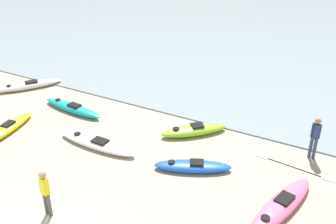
{
  "coord_description": "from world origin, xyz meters",
  "views": [
    {
      "loc": [
        6.75,
        -4.17,
        7.98
      ],
      "look_at": [
        -0.25,
        8.5,
        0.5
      ],
      "focal_mm": 42.0,
      "sensor_mm": 36.0,
      "label": 1
    }
  ],
  "objects_px": {
    "kayak_on_sand_4": "(72,108)",
    "loose_paddle": "(294,167)",
    "kayak_on_sand_1": "(97,143)",
    "kayak_on_sand_3": "(193,166)",
    "kayak_on_sand_7": "(194,130)",
    "person_near_waterline": "(315,135)",
    "kayak_on_sand_2": "(281,205)",
    "kayak_on_sand_9": "(28,85)",
    "kayak_on_sand_0": "(6,129)",
    "person_near_foreground": "(45,191)"
  },
  "relations": [
    {
      "from": "kayak_on_sand_4",
      "to": "loose_paddle",
      "type": "relative_size",
      "value": 1.18
    },
    {
      "from": "kayak_on_sand_1",
      "to": "kayak_on_sand_3",
      "type": "height_order",
      "value": "kayak_on_sand_3"
    },
    {
      "from": "kayak_on_sand_7",
      "to": "person_near_waterline",
      "type": "relative_size",
      "value": 1.52
    },
    {
      "from": "kayak_on_sand_3",
      "to": "kayak_on_sand_7",
      "type": "xyz_separation_m",
      "value": [
        -1.02,
        2.22,
        0.03
      ]
    },
    {
      "from": "kayak_on_sand_7",
      "to": "kayak_on_sand_4",
      "type": "bearing_deg",
      "value": -171.79
    },
    {
      "from": "person_near_waterline",
      "to": "loose_paddle",
      "type": "relative_size",
      "value": 0.58
    },
    {
      "from": "kayak_on_sand_1",
      "to": "kayak_on_sand_2",
      "type": "relative_size",
      "value": 0.98
    },
    {
      "from": "kayak_on_sand_7",
      "to": "person_near_waterline",
      "type": "xyz_separation_m",
      "value": [
        4.44,
        0.53,
        0.75
      ]
    },
    {
      "from": "kayak_on_sand_2",
      "to": "kayak_on_sand_4",
      "type": "relative_size",
      "value": 1.06
    },
    {
      "from": "kayak_on_sand_3",
      "to": "kayak_on_sand_9",
      "type": "height_order",
      "value": "kayak_on_sand_9"
    },
    {
      "from": "kayak_on_sand_7",
      "to": "kayak_on_sand_3",
      "type": "bearing_deg",
      "value": -65.29
    },
    {
      "from": "kayak_on_sand_3",
      "to": "kayak_on_sand_7",
      "type": "height_order",
      "value": "kayak_on_sand_7"
    },
    {
      "from": "kayak_on_sand_0",
      "to": "kayak_on_sand_1",
      "type": "height_order",
      "value": "kayak_on_sand_0"
    },
    {
      "from": "kayak_on_sand_1",
      "to": "kayak_on_sand_7",
      "type": "xyz_separation_m",
      "value": [
        2.8,
        2.61,
        0.04
      ]
    },
    {
      "from": "kayak_on_sand_7",
      "to": "person_near_foreground",
      "type": "height_order",
      "value": "person_near_foreground"
    },
    {
      "from": "kayak_on_sand_1",
      "to": "kayak_on_sand_9",
      "type": "distance_m",
      "value": 6.89
    },
    {
      "from": "kayak_on_sand_2",
      "to": "person_near_waterline",
      "type": "relative_size",
      "value": 2.16
    },
    {
      "from": "kayak_on_sand_1",
      "to": "person_near_foreground",
      "type": "relative_size",
      "value": 2.22
    },
    {
      "from": "kayak_on_sand_3",
      "to": "person_near_foreground",
      "type": "relative_size",
      "value": 1.75
    },
    {
      "from": "kayak_on_sand_9",
      "to": "person_near_foreground",
      "type": "distance_m",
      "value": 9.81
    },
    {
      "from": "kayak_on_sand_1",
      "to": "person_near_waterline",
      "type": "bearing_deg",
      "value": 23.44
    },
    {
      "from": "kayak_on_sand_1",
      "to": "kayak_on_sand_3",
      "type": "distance_m",
      "value": 3.84
    },
    {
      "from": "kayak_on_sand_2",
      "to": "person_near_foreground",
      "type": "bearing_deg",
      "value": -149.25
    },
    {
      "from": "person_near_foreground",
      "to": "kayak_on_sand_2",
      "type": "bearing_deg",
      "value": 30.75
    },
    {
      "from": "kayak_on_sand_2",
      "to": "kayak_on_sand_9",
      "type": "distance_m",
      "value": 13.66
    },
    {
      "from": "kayak_on_sand_0",
      "to": "kayak_on_sand_2",
      "type": "xyz_separation_m",
      "value": [
        10.85,
        0.75,
        0.01
      ]
    },
    {
      "from": "kayak_on_sand_4",
      "to": "kayak_on_sand_7",
      "type": "height_order",
      "value": "kayak_on_sand_7"
    },
    {
      "from": "person_near_foreground",
      "to": "person_near_waterline",
      "type": "distance_m",
      "value": 9.17
    },
    {
      "from": "kayak_on_sand_4",
      "to": "person_near_waterline",
      "type": "xyz_separation_m",
      "value": [
        10.03,
        1.34,
        0.76
      ]
    },
    {
      "from": "kayak_on_sand_0",
      "to": "kayak_on_sand_9",
      "type": "relative_size",
      "value": 1.02
    },
    {
      "from": "kayak_on_sand_1",
      "to": "kayak_on_sand_3",
      "type": "bearing_deg",
      "value": 5.85
    },
    {
      "from": "kayak_on_sand_9",
      "to": "person_near_foreground",
      "type": "xyz_separation_m",
      "value": [
        7.47,
        -6.32,
        0.72
      ]
    },
    {
      "from": "kayak_on_sand_2",
      "to": "kayak_on_sand_7",
      "type": "relative_size",
      "value": 1.42
    },
    {
      "from": "kayak_on_sand_4",
      "to": "person_near_waterline",
      "type": "distance_m",
      "value": 10.14
    },
    {
      "from": "kayak_on_sand_0",
      "to": "person_near_foreground",
      "type": "height_order",
      "value": "person_near_foreground"
    },
    {
      "from": "kayak_on_sand_3",
      "to": "kayak_on_sand_7",
      "type": "relative_size",
      "value": 1.1
    },
    {
      "from": "person_near_waterline",
      "to": "person_near_foreground",
      "type": "bearing_deg",
      "value": -132.02
    },
    {
      "from": "person_near_waterline",
      "to": "kayak_on_sand_1",
      "type": "bearing_deg",
      "value": -156.56
    },
    {
      "from": "kayak_on_sand_0",
      "to": "kayak_on_sand_7",
      "type": "relative_size",
      "value": 1.26
    },
    {
      "from": "kayak_on_sand_7",
      "to": "kayak_on_sand_9",
      "type": "relative_size",
      "value": 0.81
    },
    {
      "from": "kayak_on_sand_3",
      "to": "kayak_on_sand_2",
      "type": "bearing_deg",
      "value": -9.86
    },
    {
      "from": "kayak_on_sand_4",
      "to": "kayak_on_sand_9",
      "type": "xyz_separation_m",
      "value": [
        -3.58,
        0.85,
        0.0
      ]
    },
    {
      "from": "kayak_on_sand_1",
      "to": "kayak_on_sand_2",
      "type": "height_order",
      "value": "kayak_on_sand_2"
    },
    {
      "from": "kayak_on_sand_0",
      "to": "kayak_on_sand_7",
      "type": "height_order",
      "value": "kayak_on_sand_7"
    },
    {
      "from": "kayak_on_sand_3",
      "to": "kayak_on_sand_9",
      "type": "bearing_deg",
      "value": 167.51
    },
    {
      "from": "kayak_on_sand_1",
      "to": "kayak_on_sand_4",
      "type": "height_order",
      "value": "kayak_on_sand_4"
    },
    {
      "from": "kayak_on_sand_0",
      "to": "kayak_on_sand_9",
      "type": "bearing_deg",
      "value": 125.3
    },
    {
      "from": "kayak_on_sand_9",
      "to": "kayak_on_sand_4",
      "type": "bearing_deg",
      "value": -13.3
    },
    {
      "from": "kayak_on_sand_0",
      "to": "kayak_on_sand_3",
      "type": "height_order",
      "value": "kayak_on_sand_3"
    },
    {
      "from": "person_near_waterline",
      "to": "loose_paddle",
      "type": "distance_m",
      "value": 1.36
    }
  ]
}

